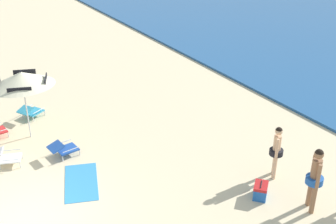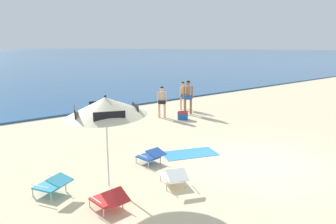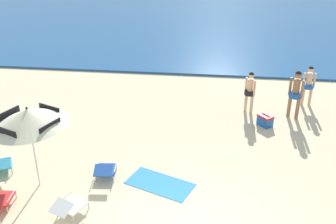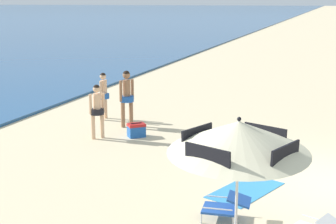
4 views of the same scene
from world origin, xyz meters
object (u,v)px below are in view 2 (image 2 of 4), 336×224
(lounge_chair_facing_sea, at_px, (174,177))
(person_wading_in, at_px, (188,95))
(lounge_chair_under_umbrella, at_px, (53,184))
(lounge_chair_beside_umbrella, at_px, (151,155))
(beach_umbrella_striped_main, at_px, (106,107))
(lounge_chair_spare_folded, at_px, (109,199))
(person_standing_beside, at_px, (162,100))
(person_standing_near_shore, at_px, (183,93))
(beach_towel, at_px, (190,154))
(cooler_box, at_px, (183,115))

(lounge_chair_facing_sea, distance_m, person_wading_in, 8.73)
(lounge_chair_under_umbrella, height_order, lounge_chair_beside_umbrella, lounge_chair_beside_umbrella)
(beach_umbrella_striped_main, bearing_deg, lounge_chair_spare_folded, -118.62)
(beach_umbrella_striped_main, xyz_separation_m, lounge_chair_spare_folded, (-0.59, -1.07, -1.80))
(lounge_chair_facing_sea, height_order, person_standing_beside, person_standing_beside)
(lounge_chair_beside_umbrella, bearing_deg, person_standing_near_shore, 40.75)
(lounge_chair_spare_folded, height_order, person_standing_near_shore, person_standing_near_shore)
(person_wading_in, bearing_deg, beach_umbrella_striped_main, -146.72)
(lounge_chair_spare_folded, relative_size, person_wading_in, 0.52)
(person_wading_in, bearing_deg, lounge_chair_facing_sea, -136.05)
(lounge_chair_under_umbrella, xyz_separation_m, person_standing_beside, (7.21, 4.76, 0.64))
(beach_umbrella_striped_main, xyz_separation_m, lounge_chair_beside_umbrella, (1.72, 0.50, -1.79))
(beach_umbrella_striped_main, distance_m, lounge_chair_facing_sea, 2.45)
(lounge_chair_beside_umbrella, height_order, person_standing_near_shore, person_standing_near_shore)
(lounge_chair_facing_sea, bearing_deg, lounge_chair_spare_folded, 178.78)
(person_standing_beside, height_order, beach_towel, person_standing_beside)
(lounge_chair_facing_sea, bearing_deg, person_wading_in, 43.95)
(beach_umbrella_striped_main, xyz_separation_m, person_standing_near_shore, (8.19, 6.07, -1.15))
(lounge_chair_spare_folded, bearing_deg, person_wading_in, 36.55)
(lounge_chair_under_umbrella, height_order, lounge_chair_facing_sea, lounge_chair_facing_sea)
(lounge_chair_facing_sea, xyz_separation_m, person_wading_in, (6.26, 6.04, 0.76))
(person_standing_near_shore, distance_m, cooler_box, 2.65)
(lounge_chair_facing_sea, xyz_separation_m, person_standing_near_shore, (6.94, 7.18, 0.64))
(lounge_chair_under_umbrella, relative_size, beach_towel, 0.56)
(lounge_chair_spare_folded, xyz_separation_m, person_standing_near_shore, (8.77, 7.14, 0.64))
(lounge_chair_under_umbrella, height_order, lounge_chair_spare_folded, lounge_chair_spare_folded)
(cooler_box, bearing_deg, person_standing_near_shore, 47.45)
(person_standing_beside, bearing_deg, person_standing_near_shore, 21.55)
(lounge_chair_facing_sea, height_order, beach_towel, lounge_chair_facing_sea)
(lounge_chair_under_umbrella, relative_size, person_wading_in, 0.56)
(beach_umbrella_striped_main, bearing_deg, lounge_chair_beside_umbrella, 16.08)
(beach_umbrella_striped_main, relative_size, person_standing_near_shore, 1.49)
(beach_umbrella_striped_main, height_order, lounge_chair_facing_sea, beach_umbrella_striped_main)
(person_wading_in, height_order, cooler_box, person_wading_in)
(person_wading_in, relative_size, beach_towel, 1.00)
(cooler_box, bearing_deg, beach_towel, -130.15)
(cooler_box, bearing_deg, person_standing_beside, 117.45)
(lounge_chair_facing_sea, distance_m, lounge_chair_spare_folded, 1.83)
(lounge_chair_spare_folded, distance_m, person_wading_in, 10.10)
(beach_umbrella_striped_main, bearing_deg, lounge_chair_facing_sea, -41.82)
(beach_umbrella_striped_main, distance_m, lounge_chair_beside_umbrella, 2.53)
(lounge_chair_under_umbrella, relative_size, cooler_box, 1.66)
(lounge_chair_facing_sea, height_order, cooler_box, lounge_chair_facing_sea)
(beach_umbrella_striped_main, xyz_separation_m, person_wading_in, (7.51, 4.93, -1.03))
(beach_umbrella_striped_main, distance_m, person_standing_beside, 7.97)
(lounge_chair_spare_folded, height_order, beach_towel, lounge_chair_spare_folded)
(lounge_chair_facing_sea, distance_m, cooler_box, 7.43)
(beach_umbrella_striped_main, distance_m, lounge_chair_spare_folded, 2.17)
(beach_umbrella_striped_main, distance_m, lounge_chair_under_umbrella, 2.23)
(person_standing_near_shore, height_order, beach_towel, person_standing_near_shore)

